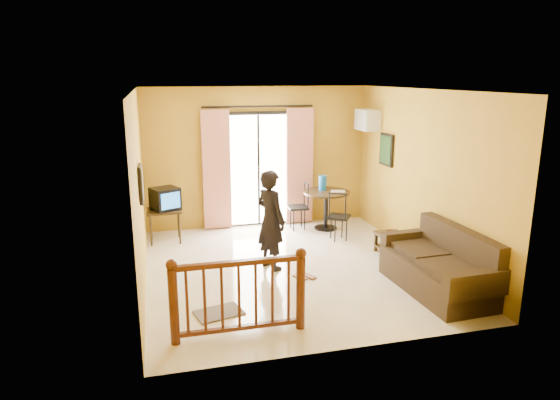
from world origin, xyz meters
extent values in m
plane|color=beige|center=(0.00, 0.00, 0.00)|extent=(5.00, 5.00, 0.00)
plane|color=white|center=(0.00, 0.00, 2.80)|extent=(5.00, 5.00, 0.00)
plane|color=#B78C23|center=(0.00, 2.50, 1.40)|extent=(4.50, 0.00, 4.50)
plane|color=#B78C23|center=(0.00, -2.50, 1.40)|extent=(4.50, 0.00, 4.50)
plane|color=#B78C23|center=(-2.25, 0.00, 1.40)|extent=(0.00, 5.00, 5.00)
plane|color=#B78C23|center=(2.25, 0.00, 1.40)|extent=(0.00, 5.00, 5.00)
cube|color=black|center=(0.00, 2.48, 1.15)|extent=(1.34, 0.03, 2.34)
cube|color=white|center=(0.00, 2.45, 1.15)|extent=(1.20, 0.04, 2.20)
cube|color=black|center=(0.00, 2.43, 1.15)|extent=(0.04, 0.02, 2.20)
cube|color=beige|center=(-0.85, 2.40, 1.20)|extent=(0.55, 0.08, 2.35)
cube|color=beige|center=(0.85, 2.40, 1.20)|extent=(0.55, 0.08, 2.35)
cylinder|color=black|center=(0.00, 2.40, 2.42)|extent=(2.20, 0.04, 0.04)
cube|color=black|center=(-1.90, 1.85, 0.59)|extent=(0.61, 0.51, 0.04)
cylinder|color=black|center=(-2.16, 1.65, 0.30)|extent=(0.04, 0.04, 0.59)
cylinder|color=black|center=(-1.64, 1.65, 0.30)|extent=(0.04, 0.04, 0.59)
cylinder|color=black|center=(-2.16, 2.06, 0.30)|extent=(0.04, 0.04, 0.59)
cylinder|color=black|center=(-1.64, 2.06, 0.30)|extent=(0.04, 0.04, 0.59)
cube|color=black|center=(-1.87, 1.85, 0.82)|extent=(0.59, 0.57, 0.41)
cube|color=#2881F1|center=(-1.78, 1.66, 0.82)|extent=(0.33, 0.17, 0.29)
cube|color=black|center=(-2.22, -0.20, 1.55)|extent=(0.04, 0.42, 0.52)
cube|color=#4E4B43|center=(-2.19, -0.20, 1.55)|extent=(0.01, 0.34, 0.44)
cylinder|color=black|center=(1.25, 1.87, 0.75)|extent=(0.93, 0.93, 0.04)
cylinder|color=black|center=(1.25, 1.87, 0.38)|extent=(0.08, 0.08, 0.75)
cylinder|color=black|center=(1.25, 1.87, 0.01)|extent=(0.45, 0.45, 0.03)
cylinder|color=blue|center=(1.21, 2.00, 0.92)|extent=(0.16, 0.16, 0.30)
cube|color=beige|center=(1.46, 1.77, 0.78)|extent=(0.32, 0.26, 0.02)
cube|color=white|center=(2.10, 1.95, 2.15)|extent=(0.30, 0.60, 0.40)
cube|color=gray|center=(1.95, 1.95, 2.15)|extent=(0.02, 0.56, 0.36)
cube|color=black|center=(2.22, 1.30, 1.65)|extent=(0.04, 0.50, 0.60)
cube|color=black|center=(2.19, 1.30, 1.65)|extent=(0.01, 0.42, 0.52)
cube|color=black|center=(1.85, 0.05, 0.34)|extent=(0.45, 0.81, 0.04)
cube|color=black|center=(1.85, 0.05, 0.11)|extent=(0.41, 0.77, 0.03)
cube|color=black|center=(1.67, -0.31, 0.17)|extent=(0.05, 0.05, 0.34)
cube|color=black|center=(2.03, -0.31, 0.17)|extent=(0.05, 0.05, 0.34)
cube|color=black|center=(1.67, 0.42, 0.17)|extent=(0.05, 0.05, 0.34)
cube|color=black|center=(2.03, 0.42, 0.17)|extent=(0.05, 0.05, 0.34)
imported|color=brown|center=(1.85, 0.22, 0.39)|extent=(0.19, 0.19, 0.06)
cube|color=#312313|center=(1.80, -1.34, 0.22)|extent=(0.97, 1.81, 0.44)
cube|color=#312313|center=(2.13, -1.34, 0.61)|extent=(0.28, 1.78, 0.61)
cube|color=#312313|center=(1.80, -2.20, 0.47)|extent=(0.89, 0.22, 0.33)
cube|color=#312313|center=(1.80, -0.47, 0.47)|extent=(0.89, 0.22, 0.33)
cube|color=#312313|center=(1.74, -1.73, 0.48)|extent=(0.64, 0.75, 0.11)
cube|color=#312313|center=(1.74, -0.95, 0.48)|extent=(0.64, 0.75, 0.11)
imported|color=black|center=(-0.30, 0.10, 0.80)|extent=(0.60, 0.69, 1.60)
cylinder|color=#471E0F|center=(-1.90, -1.90, 0.46)|extent=(0.11, 0.11, 0.92)
cylinder|color=#471E0F|center=(-0.40, -1.90, 0.46)|extent=(0.11, 0.11, 0.92)
sphere|color=#471E0F|center=(-1.90, -1.90, 0.97)|extent=(0.13, 0.13, 0.13)
sphere|color=#471E0F|center=(-0.40, -1.90, 0.97)|extent=(0.13, 0.13, 0.13)
cube|color=#471E0F|center=(-1.15, -1.90, 0.92)|extent=(1.55, 0.08, 0.06)
cube|color=#471E0F|center=(-1.15, -1.90, 0.10)|extent=(1.55, 0.06, 0.05)
cube|color=#5D544A|center=(-1.32, -1.28, 0.01)|extent=(0.68, 0.53, 0.02)
cube|color=brown|center=(0.04, -0.43, 0.01)|extent=(0.20, 0.27, 0.03)
cube|color=brown|center=(0.18, -0.43, 0.01)|extent=(0.20, 0.27, 0.03)
camera|label=1|loc=(-2.01, -7.22, 3.02)|focal=32.00mm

